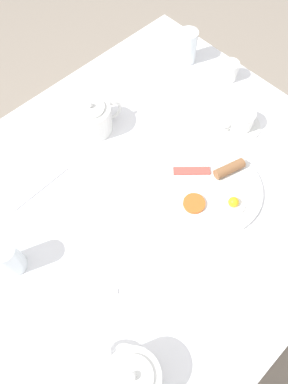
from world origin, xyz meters
TOP-DOWN VIEW (x-y plane):
  - ground_plane at (0.00, 0.00)m, footprint 8.00×8.00m
  - table at (0.00, 0.00)m, footprint 1.05×1.23m
  - breakfast_plate at (-0.12, -0.16)m, footprint 0.29×0.29m
  - teapot_near at (-0.32, 0.34)m, footprint 0.20×0.12m
  - teapot_far at (0.29, -0.06)m, footprint 0.12×0.20m
  - teacup_with_saucer_right at (-0.03, -0.39)m, footprint 0.14×0.14m
  - water_glass_tall at (0.08, 0.39)m, footprint 0.07×0.07m
  - water_glass_short at (0.29, -0.49)m, footprint 0.07×0.07m
  - creamer_jug at (0.13, -0.53)m, footprint 0.08×0.06m
  - fork_by_plate at (-0.08, 0.30)m, footprint 0.15×0.13m
  - knife_by_plate at (0.22, 0.20)m, footprint 0.02×0.20m

SIDE VIEW (x-z plane):
  - ground_plane at x=0.00m, z-range 0.00..0.00m
  - table at x=0.00m, z-range 0.30..1.01m
  - fork_by_plate at x=-0.08m, z-range 0.71..0.72m
  - knife_by_plate at x=0.22m, z-range 0.71..0.72m
  - breakfast_plate at x=-0.12m, z-range 0.70..0.74m
  - teacup_with_saucer_right at x=-0.03m, z-range 0.71..0.78m
  - creamer_jug at x=0.13m, z-range 0.71..0.78m
  - teapot_near at x=-0.32m, z-range 0.70..0.82m
  - teapot_far at x=0.29m, z-range 0.70..0.82m
  - water_glass_tall at x=0.08m, z-range 0.71..0.82m
  - water_glass_short at x=0.29m, z-range 0.71..0.83m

